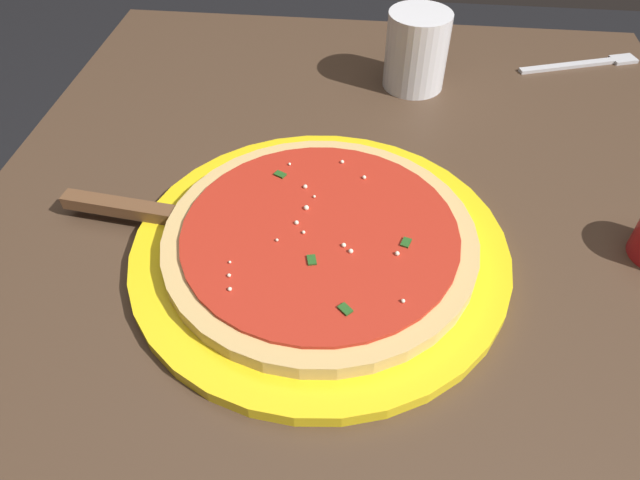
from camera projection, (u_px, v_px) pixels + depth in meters
The scene contains 6 objects.
restaurant_table at pixel (346, 346), 0.66m from camera, with size 1.13×0.84×0.75m.
serving_plate at pixel (320, 249), 0.57m from camera, with size 0.38×0.38×0.01m, color yellow.
pizza at pixel (320, 238), 0.56m from camera, with size 0.31×0.31×0.02m.
pizza_server at pixel (158, 215), 0.59m from camera, with size 0.08×0.22×0.01m.
cup_tall_drink at pixel (416, 50), 0.78m from camera, with size 0.08×0.08×0.10m, color silver.
fork at pixel (585, 64), 0.85m from camera, with size 0.08×0.18×0.00m.
Camera 1 is at (0.38, 0.01, 1.18)m, focal length 32.12 mm.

